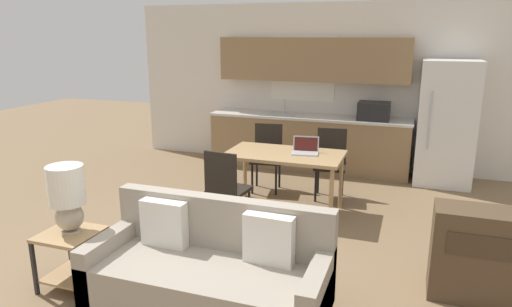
# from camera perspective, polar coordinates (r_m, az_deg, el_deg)

# --- Properties ---
(ground_plane) EXTENTS (20.00, 20.00, 0.00)m
(ground_plane) POSITION_cam_1_polar(r_m,az_deg,el_deg) (4.05, -8.27, -18.32)
(ground_plane) COLOR #7F6647
(wall_back) EXTENTS (6.40, 0.07, 2.70)m
(wall_back) POSITION_cam_1_polar(r_m,az_deg,el_deg) (7.83, 7.26, 8.40)
(wall_back) COLOR silver
(wall_back) RESTS_ON ground_plane
(kitchen_counter) EXTENTS (3.29, 0.65, 2.15)m
(kitchen_counter) POSITION_cam_1_polar(r_m,az_deg,el_deg) (7.61, 6.81, 4.35)
(kitchen_counter) COLOR #8E704C
(kitchen_counter) RESTS_ON ground_plane
(refrigerator) EXTENTS (0.80, 0.77, 1.84)m
(refrigerator) POSITION_cam_1_polar(r_m,az_deg,el_deg) (7.32, 22.68, 3.51)
(refrigerator) COLOR white
(refrigerator) RESTS_ON ground_plane
(dining_table) EXTENTS (1.44, 0.82, 0.77)m
(dining_table) POSITION_cam_1_polar(r_m,az_deg,el_deg) (5.69, 3.58, -0.63)
(dining_table) COLOR tan
(dining_table) RESTS_ON ground_plane
(couch) EXTENTS (1.91, 0.80, 0.89)m
(couch) POSITION_cam_1_polar(r_m,az_deg,el_deg) (3.81, -5.65, -14.39)
(couch) COLOR #3D2D1E
(couch) RESTS_ON ground_plane
(side_table) EXTENTS (0.48, 0.48, 0.52)m
(side_table) POSITION_cam_1_polar(r_m,az_deg,el_deg) (4.42, -22.08, -11.15)
(side_table) COLOR tan
(side_table) RESTS_ON ground_plane
(table_lamp) EXTENTS (0.31, 0.31, 0.60)m
(table_lamp) POSITION_cam_1_polar(r_m,az_deg,el_deg) (4.24, -22.53, -4.82)
(table_lamp) COLOR #B2A893
(table_lamp) RESTS_ON side_table
(credenza) EXTENTS (1.03, 0.39, 0.80)m
(credenza) POSITION_cam_1_polar(r_m,az_deg,el_deg) (4.37, 27.87, -11.41)
(credenza) COLOR brown
(credenza) RESTS_ON ground_plane
(dining_chair_far_right) EXTENTS (0.46, 0.46, 0.95)m
(dining_chair_far_right) POSITION_cam_1_polar(r_m,az_deg,el_deg) (6.32, 9.31, -0.81)
(dining_chair_far_right) COLOR black
(dining_chair_far_right) RESTS_ON ground_plane
(dining_chair_near_left) EXTENTS (0.46, 0.46, 0.95)m
(dining_chair_near_left) POSITION_cam_1_polar(r_m,az_deg,el_deg) (5.20, -3.78, -4.07)
(dining_chair_near_left) COLOR black
(dining_chair_near_left) RESTS_ON ground_plane
(dining_chair_far_left) EXTENTS (0.48, 0.48, 0.95)m
(dining_chair_far_left) POSITION_cam_1_polar(r_m,az_deg,el_deg) (6.56, 1.40, -0.04)
(dining_chair_far_left) COLOR black
(dining_chair_far_left) RESTS_ON ground_plane
(laptop) EXTENTS (0.35, 0.30, 0.20)m
(laptop) POSITION_cam_1_polar(r_m,az_deg,el_deg) (5.68, 6.20, 0.54)
(laptop) COLOR #B7BABC
(laptop) RESTS_ON dining_table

